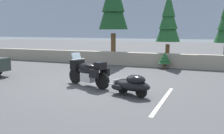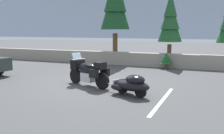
# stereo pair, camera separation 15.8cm
# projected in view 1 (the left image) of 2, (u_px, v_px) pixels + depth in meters

# --- Properties ---
(ground_plane) EXTENTS (80.00, 80.00, 0.00)m
(ground_plane) POSITION_uv_depth(u_px,v_px,m) (92.00, 84.00, 11.01)
(ground_plane) COLOR #424244
(stone_guard_wall) EXTENTS (24.00, 0.58, 0.86)m
(stone_guard_wall) POSITION_uv_depth(u_px,v_px,m) (132.00, 59.00, 16.57)
(stone_guard_wall) COLOR gray
(stone_guard_wall) RESTS_ON ground
(distant_ridgeline) EXTENTS (240.00, 80.00, 16.00)m
(distant_ridgeline) POSITION_uv_depth(u_px,v_px,m) (202.00, 15.00, 98.24)
(distant_ridgeline) COLOR #99A8BF
(distant_ridgeline) RESTS_ON ground
(touring_motorcycle) EXTENTS (2.20, 1.23, 1.33)m
(touring_motorcycle) POSITION_uv_depth(u_px,v_px,m) (88.00, 71.00, 10.46)
(touring_motorcycle) COLOR black
(touring_motorcycle) RESTS_ON ground
(car_shaped_trailer) EXTENTS (2.18, 1.20, 0.76)m
(car_shaped_trailer) POSITION_uv_depth(u_px,v_px,m) (132.00, 84.00, 8.94)
(car_shaped_trailer) COLOR black
(car_shaped_trailer) RESTS_ON ground
(pine_tree_secondary) EXTENTS (1.54, 1.54, 4.73)m
(pine_tree_secondary) POSITION_uv_depth(u_px,v_px,m) (168.00, 19.00, 16.27)
(pine_tree_secondary) COLOR brown
(pine_tree_secondary) RESTS_ON ground
(pine_sapling_near) EXTENTS (0.76, 0.76, 0.97)m
(pine_sapling_near) POSITION_uv_depth(u_px,v_px,m) (165.00, 59.00, 15.16)
(pine_sapling_near) COLOR brown
(pine_sapling_near) RESTS_ON ground
(parking_stripe_marker) EXTENTS (0.12, 3.60, 0.01)m
(parking_stripe_marker) POSITION_uv_depth(u_px,v_px,m) (163.00, 100.00, 8.42)
(parking_stripe_marker) COLOR silver
(parking_stripe_marker) RESTS_ON ground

